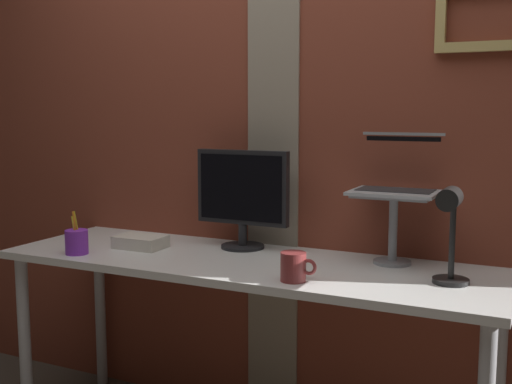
# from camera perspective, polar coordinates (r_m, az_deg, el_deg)

# --- Properties ---
(brick_wall_back) EXTENTS (3.49, 0.16, 2.49)m
(brick_wall_back) POSITION_cam_1_polar(r_m,az_deg,el_deg) (2.69, 3.17, 5.33)
(brick_wall_back) COLOR brown
(brick_wall_back) RESTS_ON ground_plane
(desk) EXTENTS (1.95, 0.61, 0.77)m
(desk) POSITION_cam_1_polar(r_m,az_deg,el_deg) (2.47, -1.02, -7.94)
(desk) COLOR white
(desk) RESTS_ON ground_plane
(monitor) EXTENTS (0.40, 0.18, 0.41)m
(monitor) POSITION_cam_1_polar(r_m,az_deg,el_deg) (2.61, -1.23, -0.06)
(monitor) COLOR black
(monitor) RESTS_ON desk
(laptop_stand) EXTENTS (0.28, 0.22, 0.26)m
(laptop_stand) POSITION_cam_1_polar(r_m,az_deg,el_deg) (2.40, 12.24, -2.24)
(laptop_stand) COLOR gray
(laptop_stand) RESTS_ON desk
(laptop) EXTENTS (0.31, 0.28, 0.22)m
(laptop) POSITION_cam_1_polar(r_m,az_deg,el_deg) (2.45, 12.70, 1.36)
(laptop) COLOR #ADB2B7
(laptop) RESTS_ON laptop_stand
(desk_lamp) EXTENTS (0.12, 0.20, 0.33)m
(desk_lamp) POSITION_cam_1_polar(r_m,az_deg,el_deg) (2.12, 17.06, -2.90)
(desk_lamp) COLOR black
(desk_lamp) RESTS_ON desk
(pen_cup) EXTENTS (0.09, 0.09, 0.17)m
(pen_cup) POSITION_cam_1_polar(r_m,az_deg,el_deg) (2.63, -15.81, -4.31)
(pen_cup) COLOR purple
(pen_cup) RESTS_ON desk
(coffee_mug) EXTENTS (0.13, 0.09, 0.10)m
(coffee_mug) POSITION_cam_1_polar(r_m,az_deg,el_deg) (2.14, 3.43, -6.72)
(coffee_mug) COLOR maroon
(coffee_mug) RESTS_ON desk
(paper_clutter_stack) EXTENTS (0.20, 0.14, 0.05)m
(paper_clutter_stack) POSITION_cam_1_polar(r_m,az_deg,el_deg) (2.69, -10.33, -4.42)
(paper_clutter_stack) COLOR silver
(paper_clutter_stack) RESTS_ON desk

